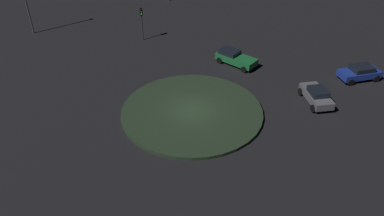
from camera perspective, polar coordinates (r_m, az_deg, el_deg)
ground_plane at (r=33.16m, az=0.00°, el=-0.71°), size 121.09×121.09×0.00m
roundabout_island at (r=33.07m, az=0.00°, el=-0.50°), size 12.56×12.56×0.30m
car_blue at (r=41.34m, az=24.31°, el=5.00°), size 4.16×2.21×1.50m
car_green at (r=40.87m, az=6.63°, el=7.65°), size 4.19×4.59×1.45m
car_grey at (r=35.90m, az=18.54°, el=1.85°), size 2.06×4.00×1.54m
traffic_light_north at (r=45.91m, az=-7.72°, el=13.57°), size 0.33×0.38×4.04m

